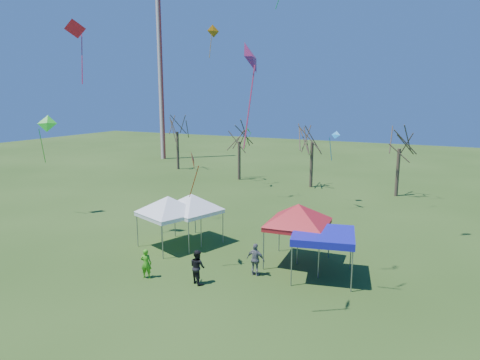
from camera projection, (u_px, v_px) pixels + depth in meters
The scene contains 20 objects.
ground at pixel (215, 282), 21.75m from camera, with size 140.00×140.00×0.00m, color #2A4616.
radio_mast at pixel (160, 73), 61.34m from camera, with size 0.70×0.70×25.00m, color silver.
tree_0 at pixel (177, 118), 53.60m from camera, with size 3.83×3.83×8.44m.
tree_1 at pixel (239, 128), 46.97m from camera, with size 3.42×3.42×7.54m.
tree_2 at pixel (313, 126), 43.00m from camera, with size 3.71×3.71×8.18m.
tree_3 at pixel (401, 131), 39.12m from camera, with size 3.59×3.59×7.91m.
tent_white_west at pixel (168, 200), 26.20m from camera, with size 4.01×4.01×3.77m.
tent_white_mid at pixel (191, 197), 26.97m from camera, with size 4.00×4.00×3.72m.
tent_red at pixel (298, 208), 23.52m from camera, with size 4.53×4.53×4.01m.
tent_blue at pixel (323, 236), 21.94m from camera, with size 3.71×3.71×2.44m.
person_green at pixel (146, 263), 22.12m from camera, with size 0.57×0.37×1.56m, color green.
person_dark at pixel (198, 267), 21.46m from camera, with size 0.85×0.66×1.75m, color black.
person_grey at pixel (256, 260), 22.41m from camera, with size 1.02×0.43×1.74m, color slate.
kite_13 at pixel (248, 129), 42.77m from camera, with size 1.00×1.21×2.62m.
kite_14 at pixel (47, 124), 32.46m from camera, with size 1.63×1.50×3.73m.
kite_5 at pixel (252, 59), 15.86m from camera, with size 0.64×1.25×3.99m.
kite_1 at pixel (193, 161), 22.42m from camera, with size 0.85×1.02×2.46m.
kite_2 at pixel (213, 31), 41.21m from camera, with size 0.99×1.21×3.17m.
kite_22 at pixel (335, 136), 36.64m from camera, with size 0.86×0.84×2.67m.
kite_8 at pixel (75, 29), 25.76m from camera, with size 1.60×1.43×3.85m.
Camera 1 is at (10.12, -17.66, 9.36)m, focal length 32.00 mm.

